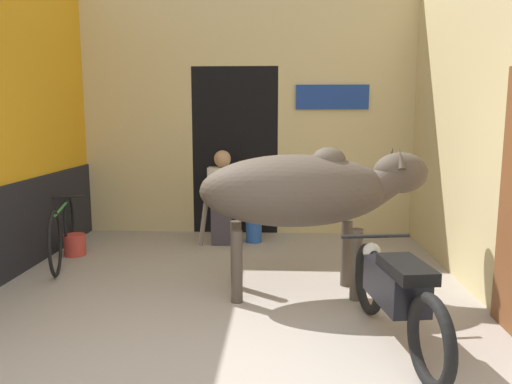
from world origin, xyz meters
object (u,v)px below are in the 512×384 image
Objects in this scene: cow at (305,191)px; motorcycle_near at (395,292)px; plastic_stool at (254,224)px; shopkeeper_seated at (222,194)px; bucket at (75,245)px; bicycle at (63,232)px.

cow is 1.37m from motorcycle_near.
plastic_stool is (-1.23, 2.99, -0.17)m from motorcycle_near.
cow is 1.21× the size of motorcycle_near.
plastic_stool is (-0.60, 1.93, -0.76)m from cow.
shopkeeper_seated is 4.80× the size of bucket.
shopkeeper_seated reaches higher than plastic_stool.
shopkeeper_seated is at bearing 22.04° from bucket.
motorcycle_near is 3.96× the size of plastic_stool.
motorcycle_near reaches higher than bucket.
bicycle is at bearing 150.09° from motorcycle_near.
motorcycle_near is 3.93m from bicycle.
bucket is (0.01, 0.28, -0.24)m from bicycle.
bicycle is at bearing -154.65° from plastic_stool.
bicycle is at bearing -150.70° from shopkeeper_seated.
shopkeeper_seated is (-1.01, 1.89, -0.34)m from cow.
bicycle is 0.37m from bucket.
shopkeeper_seated reaches higher than bucket.
plastic_stool is at bearing 107.15° from cow.
motorcycle_near reaches higher than bicycle.
shopkeeper_seated is 2.71× the size of plastic_stool.
bicycle is at bearing 162.03° from cow.
cow reaches higher than motorcycle_near.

